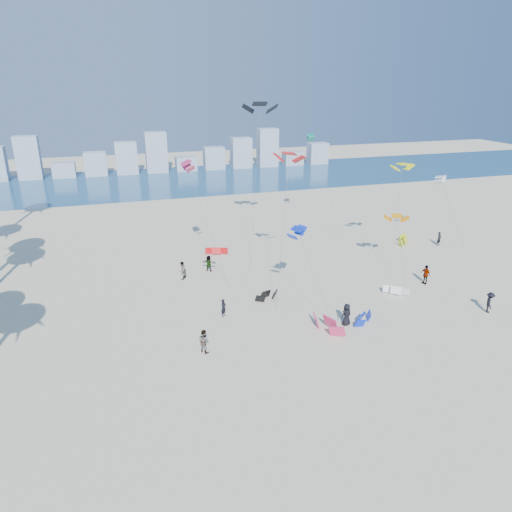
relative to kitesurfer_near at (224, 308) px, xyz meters
name	(u,v)px	position (x,y,z in m)	size (l,w,h in m)	color
ground	(289,432)	(0.29, -14.53, -0.78)	(220.00, 220.00, 0.00)	beige
ocean	(156,182)	(0.29, 57.47, -0.78)	(220.00, 220.00, 0.00)	navy
kitesurfer_near	(224,308)	(0.00, 0.00, 0.00)	(0.57, 0.37, 1.56)	black
kitesurfer_mid	(204,341)	(-2.66, -4.92, 0.11)	(0.87, 0.68, 1.79)	gray
kitesurfers_far	(335,280)	(11.41, 2.27, 0.13)	(31.73, 17.45, 1.93)	black
grounded_kites	(336,282)	(11.69, 2.66, -0.33)	(25.46, 21.88, 1.06)	black
flying_kites	(317,155)	(12.33, 9.66, 10.64)	(32.55, 25.42, 16.97)	#0B2AC9
distant_skyline	(144,158)	(-0.89, 67.47, 2.31)	(85.00, 3.00, 8.40)	#9EADBF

